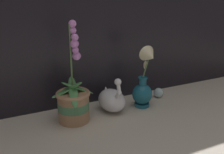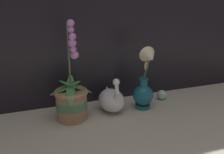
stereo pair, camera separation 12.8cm
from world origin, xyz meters
The scene contains 5 objects.
ground_plane centered at (0.00, 0.00, 0.00)m, with size 2.80×2.80×0.00m, color #BCB2A3.
orchid_potted_plant centered at (-0.24, 0.09, 0.10)m, with size 0.20×0.22×0.47m.
swan_figurine centered at (-0.03, 0.11, 0.06)m, with size 0.13×0.20×0.19m.
blue_vase centered at (0.13, 0.08, 0.12)m, with size 0.10×0.14×0.33m.
glass_sphere centered at (0.27, 0.15, 0.03)m, with size 0.05×0.05×0.05m.
Camera 2 is at (-0.42, -1.02, 0.60)m, focal length 42.00 mm.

